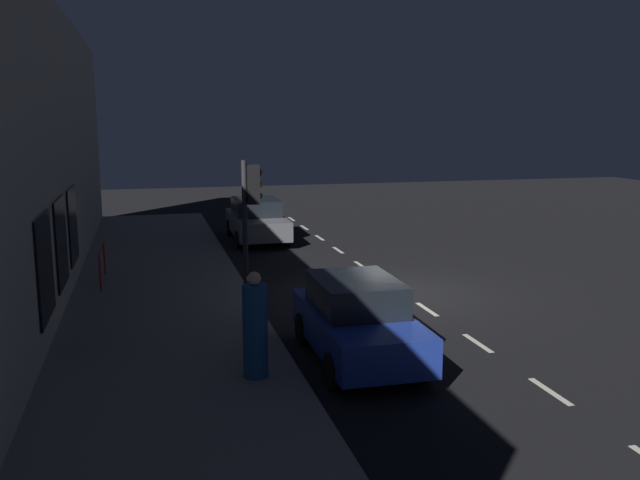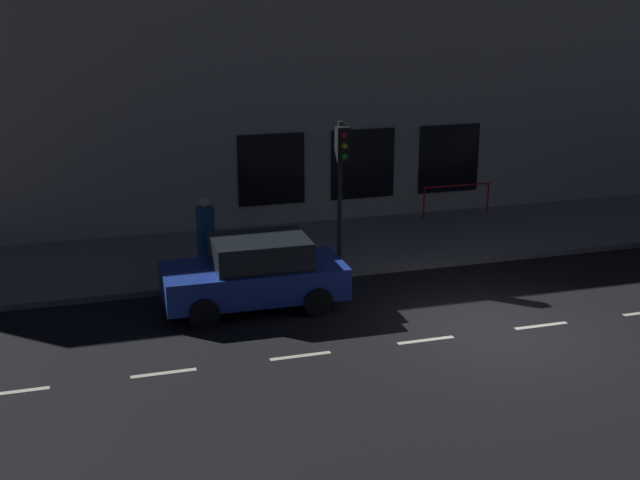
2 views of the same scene
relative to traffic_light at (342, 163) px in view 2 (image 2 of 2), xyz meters
name	(u,v)px [view 2 (image 2 of 2)]	position (x,y,z in m)	size (l,w,h in m)	color
ground_plane	(498,331)	(-4.35, -1.98, -2.75)	(60.00, 60.00, 0.00)	black
sidewalk	(389,241)	(1.90, -1.98, -2.67)	(4.50, 32.00, 0.15)	gray
building_facade	(360,94)	(4.45, -1.98, 1.00)	(0.65, 32.00, 7.51)	beige
lane_centre_line	(541,326)	(-4.35, -2.98, -2.74)	(0.12, 27.20, 0.01)	beige
traffic_light	(342,163)	(0.00, 0.00, 0.00)	(0.46, 0.32, 3.57)	#2D2D30
parked_car_0	(255,273)	(-1.64, 2.49, -1.96)	(1.88, 3.96, 1.58)	#1E389E
pedestrian_0	(206,239)	(0.46, 3.22, -1.74)	(0.45, 0.45, 1.87)	#1E5189
red_railing	(457,193)	(3.42, -4.69, -1.87)	(0.05, 2.12, 0.97)	red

